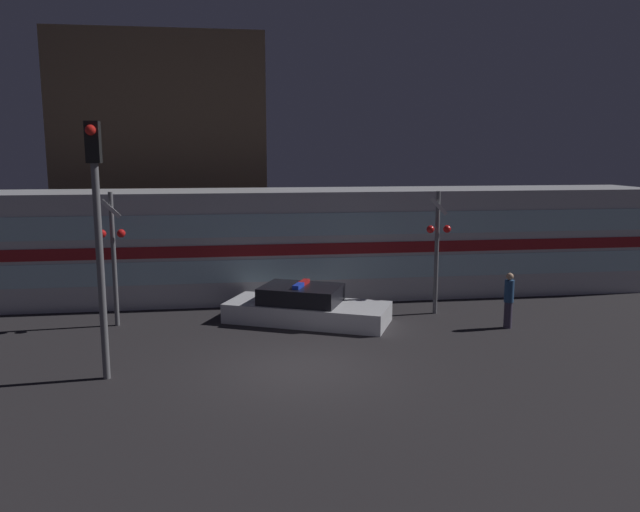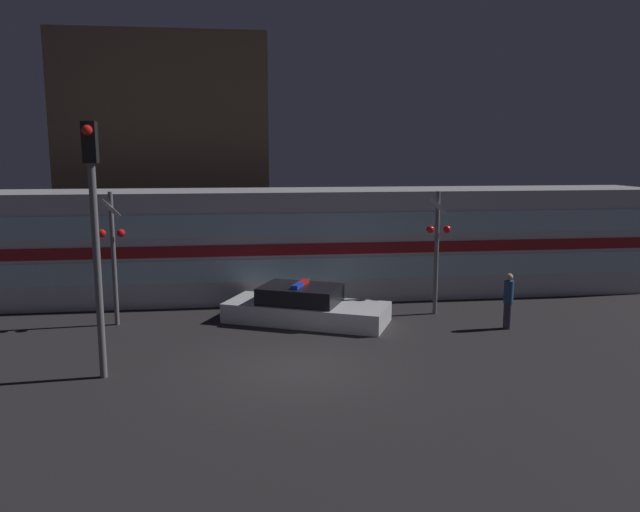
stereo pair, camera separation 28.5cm
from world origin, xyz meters
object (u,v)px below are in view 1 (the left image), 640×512
Objects in this scene: police_car at (306,307)px; traffic_light_corner at (98,220)px; pedestrian at (509,300)px; train at (331,242)px; crossing_signal_near at (437,245)px.

traffic_light_corner reaches higher than police_car.
pedestrian is at bearing 9.79° from police_car.
pedestrian is (5.84, -1.55, 0.41)m from police_car.
train is 4.45m from crossing_signal_near.
pedestrian is at bearing -49.73° from train.
train is 6.07× the size of crossing_signal_near.
crossing_signal_near is (4.25, 0.35, 1.78)m from police_car.
train reaches higher than police_car.
crossing_signal_near is (-1.59, 1.90, 1.37)m from pedestrian.
train is at bearing 130.27° from pedestrian.
train reaches higher than pedestrian.
train is at bearing 94.46° from police_car.
traffic_light_corner is at bearing -129.41° from train.
crossing_signal_near is 10.53m from traffic_light_corner.
train is 6.99m from pedestrian.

